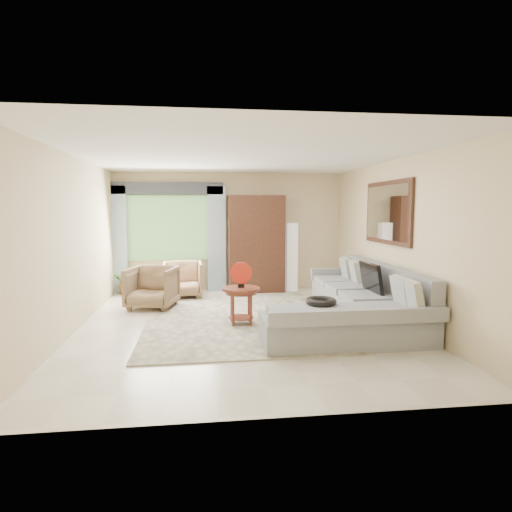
{
  "coord_description": "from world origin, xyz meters",
  "views": [
    {
      "loc": [
        -0.62,
        -6.49,
        1.81
      ],
      "look_at": [
        0.25,
        0.35,
        1.05
      ],
      "focal_mm": 30.0,
      "sensor_mm": 36.0,
      "label": 1
    }
  ],
  "objects": [
    {
      "name": "armoire",
      "position": [
        0.55,
        2.72,
        1.05
      ],
      "size": [
        1.2,
        0.55,
        2.1
      ],
      "primitive_type": "cube",
      "color": "black",
      "rests_on": "ground"
    },
    {
      "name": "curtain_left",
      "position": [
        -2.4,
        2.88,
        1.15
      ],
      "size": [
        0.4,
        0.08,
        2.3
      ],
      "primitive_type": "cube",
      "color": "#9EB7CC",
      "rests_on": "ground"
    },
    {
      "name": "red_disc",
      "position": [
        -0.02,
        0.05,
        0.82
      ],
      "size": [
        0.34,
        0.1,
        0.34
      ],
      "primitive_type": "cylinder",
      "rotation": [
        1.57,
        0.0,
        -0.24
      ],
      "color": "red",
      "rests_on": "coffee_table"
    },
    {
      "name": "armchair_left",
      "position": [
        -1.53,
        1.37,
        0.38
      ],
      "size": [
        0.99,
        1.01,
        0.77
      ],
      "primitive_type": "imported",
      "rotation": [
        0.0,
        0.0,
        -0.23
      ],
      "color": "brown",
      "rests_on": "ground"
    },
    {
      "name": "tv_screen",
      "position": [
        2.05,
        -0.05,
        0.72
      ],
      "size": [
        0.14,
        0.74,
        0.48
      ],
      "primitive_type": "cube",
      "rotation": [
        0.0,
        -0.17,
        0.0
      ],
      "color": "black",
      "rests_on": "sectional_sofa"
    },
    {
      "name": "wall_mirror",
      "position": [
        2.46,
        0.35,
        1.75
      ],
      "size": [
        0.05,
        1.7,
        1.05
      ],
      "color": "black",
      "rests_on": "wall_right"
    },
    {
      "name": "potted_plant",
      "position": [
        -2.21,
        2.74,
        0.29
      ],
      "size": [
        0.56,
        0.49,
        0.58
      ],
      "primitive_type": "imported",
      "rotation": [
        0.0,
        0.0,
        0.09
      ],
      "color": "#999999",
      "rests_on": "ground"
    },
    {
      "name": "garden_hose",
      "position": [
        1.0,
        -0.87,
        0.55
      ],
      "size": [
        0.43,
        0.43,
        0.09
      ],
      "primitive_type": "torus",
      "color": "black",
      "rests_on": "sectional_sofa"
    },
    {
      "name": "curtain_right",
      "position": [
        -0.3,
        2.88,
        1.15
      ],
      "size": [
        0.4,
        0.08,
        2.3
      ],
      "primitive_type": "cube",
      "color": "#9EB7CC",
      "rests_on": "ground"
    },
    {
      "name": "sectional_sofa",
      "position": [
        1.78,
        -0.18,
        0.28
      ],
      "size": [
        2.3,
        3.46,
        0.9
      ],
      "color": "gray",
      "rests_on": "ground"
    },
    {
      "name": "area_rug",
      "position": [
        -0.02,
        0.41,
        0.01
      ],
      "size": [
        3.03,
        4.02,
        0.02
      ],
      "primitive_type": "cube",
      "rotation": [
        0.0,
        0.0,
        0.01
      ],
      "color": "#BEB896",
      "rests_on": "ground"
    },
    {
      "name": "armchair_right",
      "position": [
        -1.03,
        2.32,
        0.37
      ],
      "size": [
        0.82,
        0.84,
        0.73
      ],
      "primitive_type": "imported",
      "rotation": [
        0.0,
        0.0,
        0.04
      ],
      "color": "#9B8054",
      "rests_on": "ground"
    },
    {
      "name": "coffee_table",
      "position": [
        -0.02,
        0.05,
        0.31
      ],
      "size": [
        0.59,
        0.59,
        0.59
      ],
      "rotation": [
        0.0,
        0.0,
        0.38
      ],
      "color": "#512315",
      "rests_on": "ground"
    },
    {
      "name": "ground",
      "position": [
        0.0,
        0.0,
        0.0
      ],
      "size": [
        6.0,
        6.0,
        0.0
      ],
      "primitive_type": "plane",
      "color": "silver",
      "rests_on": "ground"
    },
    {
      "name": "floor_lamp",
      "position": [
        1.35,
        2.78,
        0.75
      ],
      "size": [
        0.24,
        0.24,
        1.5
      ],
      "primitive_type": "cube",
      "color": "silver",
      "rests_on": "ground"
    },
    {
      "name": "valance",
      "position": [
        -1.35,
        2.9,
        2.25
      ],
      "size": [
        2.4,
        0.12,
        0.26
      ],
      "primitive_type": "cube",
      "color": "#1E232D",
      "rests_on": "wall_back"
    },
    {
      "name": "window",
      "position": [
        -1.35,
        2.97,
        1.4
      ],
      "size": [
        1.8,
        0.04,
        1.4
      ],
      "primitive_type": "cube",
      "color": "#669E59",
      "rests_on": "wall_back"
    }
  ]
}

